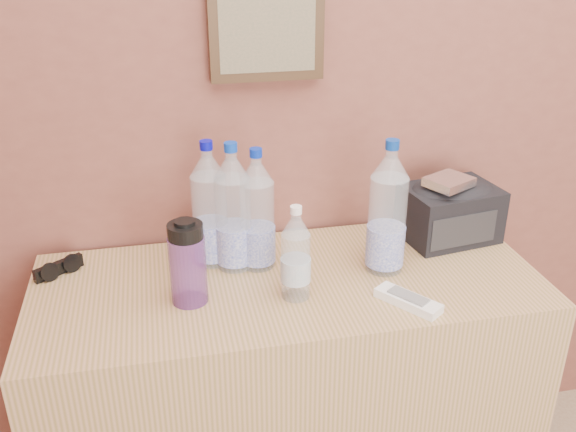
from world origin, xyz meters
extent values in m
plane|color=brown|center=(0.00, 2.00, 1.35)|extent=(4.00, 0.00, 4.00)
cube|color=tan|center=(-0.42, 1.71, 0.41)|extent=(1.31, 0.55, 0.82)
cylinder|color=silver|center=(-0.55, 1.81, 0.97)|extent=(0.09, 0.09, 0.30)
cylinder|color=#0C3CB9|center=(-0.55, 1.81, 1.15)|extent=(0.03, 0.03, 0.02)
cylinder|color=#A9C2D4|center=(-0.60, 1.85, 0.97)|extent=(0.09, 0.09, 0.30)
cylinder|color=#080AAD|center=(-0.60, 1.85, 1.15)|extent=(0.03, 0.03, 0.02)
cylinder|color=white|center=(-0.49, 1.80, 0.96)|extent=(0.09, 0.09, 0.29)
cylinder|color=#0929AE|center=(-0.49, 1.80, 1.14)|extent=(0.03, 0.03, 0.02)
cylinder|color=silver|center=(-0.16, 1.71, 0.98)|extent=(0.10, 0.10, 0.31)
cylinder|color=#0B3796|center=(-0.16, 1.71, 1.17)|extent=(0.03, 0.03, 0.02)
cylinder|color=silver|center=(-0.42, 1.63, 0.92)|extent=(0.07, 0.07, 0.21)
cylinder|color=white|center=(-0.42, 1.63, 1.05)|extent=(0.03, 0.03, 0.02)
cylinder|color=#673186|center=(-0.68, 1.66, 0.90)|extent=(0.09, 0.09, 0.17)
cylinder|color=black|center=(-0.68, 1.66, 1.01)|extent=(0.08, 0.08, 0.04)
cube|color=white|center=(-0.16, 1.53, 0.83)|extent=(0.14, 0.17, 0.02)
cube|color=white|center=(0.05, 1.82, 1.01)|extent=(0.15, 0.14, 0.02)
camera|label=1|loc=(-0.72, 0.31, 1.67)|focal=40.00mm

